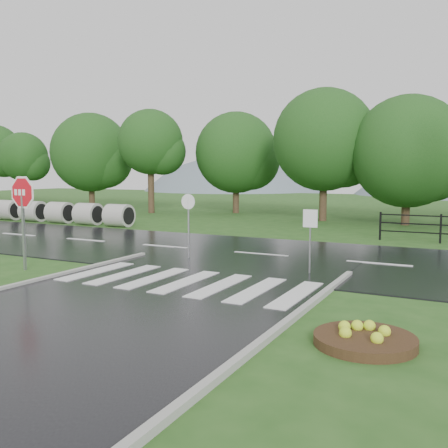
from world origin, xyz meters
The scene contains 10 objects.
ground centered at (0.00, 0.00, 0.00)m, with size 120.00×120.00×0.00m, color #26511B.
main_road centered at (0.00, 10.00, 0.00)m, with size 90.00×8.00×0.04m, color black.
crosswalk centered at (0.00, 5.00, 0.06)m, with size 6.50×2.80×0.02m.
hills centered at (3.49, 65.00, -15.54)m, with size 102.00×48.00×48.00m.
treeline centered at (1.00, 24.00, 0.00)m, with size 83.20×5.20×10.00m.
culvert_pipes centered at (-14.45, 15.00, 0.60)m, with size 9.70×1.20×1.20m.
stop_sign centered at (-5.20, 4.40, 2.04)m, with size 1.32×0.08×2.96m.
flower_bed centered at (5.09, 2.41, 0.13)m, with size 1.71×1.71×0.34m.
reg_sign_small centered at (2.52, 7.55, 1.34)m, with size 0.41×0.05×1.85m.
reg_sign_round centered at (-1.83, 8.18, 1.38)m, with size 0.51×0.06×2.18m.
Camera 1 is at (6.67, -5.89, 2.90)m, focal length 40.00 mm.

